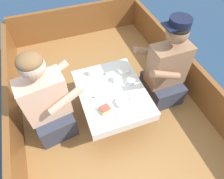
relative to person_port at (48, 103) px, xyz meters
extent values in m
plane|color=navy|center=(0.63, -0.11, -0.66)|extent=(60.00, 60.00, 0.00)
cube|color=#9E6B38|center=(0.63, -0.11, -0.53)|extent=(2.06, 3.44, 0.25)
cube|color=brown|center=(-0.37, -0.11, -0.20)|extent=(0.06, 3.44, 0.41)
cube|color=brown|center=(1.63, -0.11, -0.20)|extent=(0.06, 3.44, 0.41)
cube|color=brown|center=(0.63, 1.57, -0.17)|extent=(1.94, 0.06, 0.48)
cylinder|color=#B2B2B7|center=(0.63, -0.04, -0.23)|extent=(0.07, 0.07, 0.35)
cube|color=#9E6B38|center=(0.63, -0.04, -0.04)|extent=(0.62, 0.79, 0.02)
cube|color=white|center=(0.63, -0.04, -0.03)|extent=(0.65, 0.82, 0.00)
cube|color=white|center=(0.63, -0.45, -0.08)|extent=(0.65, 0.00, 0.10)
cube|color=white|center=(0.63, 0.37, -0.08)|extent=(0.65, 0.00, 0.10)
cube|color=#333847|center=(-0.01, 0.00, -0.27)|extent=(0.43, 0.49, 0.26)
cube|color=beige|center=(-0.01, 0.00, 0.09)|extent=(0.43, 0.28, 0.46)
sphere|color=beige|center=(-0.01, 0.00, 0.47)|extent=(0.21, 0.21, 0.21)
ellipsoid|color=brown|center=(-0.01, 0.00, 0.52)|extent=(0.20, 0.20, 0.12)
cylinder|color=beige|center=(0.12, 0.20, 0.16)|extent=(0.34, 0.12, 0.21)
cylinder|color=beige|center=(0.17, -0.15, 0.16)|extent=(0.34, 0.12, 0.21)
cube|color=#333847|center=(1.26, -0.01, -0.27)|extent=(0.37, 0.45, 0.26)
cube|color=#936B4C|center=(1.26, -0.01, 0.09)|extent=(0.40, 0.23, 0.47)
sphere|color=#936B4C|center=(1.26, -0.01, 0.48)|extent=(0.21, 0.21, 0.21)
ellipsoid|color=black|center=(1.26, -0.01, 0.53)|extent=(0.20, 0.20, 0.12)
cylinder|color=#936B4C|center=(1.11, -0.19, 0.17)|extent=(0.34, 0.08, 0.21)
cylinder|color=#936B4C|center=(1.10, 0.17, 0.17)|extent=(0.34, 0.08, 0.21)
cylinder|color=black|center=(1.26, -0.01, 0.59)|extent=(0.20, 0.20, 0.06)
cube|color=black|center=(1.16, -0.01, 0.56)|extent=(0.10, 0.15, 0.01)
cylinder|color=white|center=(0.48, -0.25, -0.02)|extent=(0.18, 0.18, 0.01)
cylinder|color=white|center=(0.51, 0.06, -0.02)|extent=(0.19, 0.19, 0.01)
cube|color=tan|center=(0.48, -0.25, 0.00)|extent=(0.12, 0.11, 0.04)
cube|color=#B74C3D|center=(0.48, -0.25, 0.02)|extent=(0.09, 0.09, 0.01)
cylinder|color=white|center=(0.84, 0.17, -0.01)|extent=(0.13, 0.13, 0.04)
cylinder|color=beige|center=(0.84, 0.17, 0.00)|extent=(0.10, 0.10, 0.02)
cylinder|color=white|center=(0.67, -0.23, -0.01)|extent=(0.13, 0.13, 0.04)
cylinder|color=beige|center=(0.67, -0.23, 0.00)|extent=(0.11, 0.11, 0.02)
cylinder|color=white|center=(0.71, 0.07, 0.00)|extent=(0.07, 0.07, 0.06)
torus|color=white|center=(0.76, 0.07, 0.00)|extent=(0.04, 0.01, 0.04)
cylinder|color=#3D2314|center=(0.71, 0.07, 0.02)|extent=(0.06, 0.06, 0.01)
cylinder|color=white|center=(0.84, -0.01, 0.00)|extent=(0.08, 0.08, 0.05)
torus|color=white|center=(0.89, -0.01, 0.00)|extent=(0.04, 0.01, 0.04)
cylinder|color=#3D2314|center=(0.84, -0.01, 0.01)|extent=(0.07, 0.07, 0.01)
cylinder|color=white|center=(0.50, 0.25, 0.00)|extent=(0.07, 0.07, 0.06)
torus|color=white|center=(0.54, 0.25, 0.01)|extent=(0.04, 0.01, 0.04)
cylinder|color=#3D2314|center=(0.50, 0.25, 0.02)|extent=(0.06, 0.06, 0.01)
cube|color=silver|center=(0.78, -0.26, -0.03)|extent=(0.10, 0.15, 0.00)
cube|color=silver|center=(0.74, -0.20, -0.03)|extent=(0.04, 0.04, 0.00)
cube|color=silver|center=(0.43, -0.07, -0.03)|extent=(0.17, 0.03, 0.00)
ellipsoid|color=silver|center=(0.50, -0.06, -0.03)|extent=(0.04, 0.02, 0.01)
cube|color=silver|center=(0.53, -0.37, -0.03)|extent=(0.17, 0.02, 0.00)
cube|color=silver|center=(0.38, -0.04, -0.03)|extent=(0.15, 0.10, 0.00)
ellipsoid|color=silver|center=(0.32, 0.00, -0.03)|extent=(0.04, 0.02, 0.01)
cube|color=silver|center=(0.57, 0.17, -0.03)|extent=(0.16, 0.09, 0.00)
cube|color=silver|center=(0.63, 0.20, -0.03)|extent=(0.04, 0.03, 0.00)
camera|label=1|loc=(0.19, -1.24, 1.51)|focal=32.00mm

